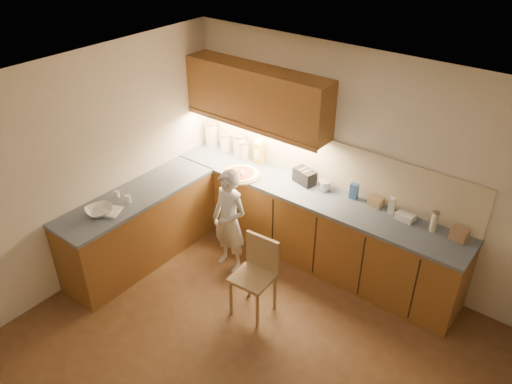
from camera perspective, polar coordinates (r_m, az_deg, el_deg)
room at (r=4.10m, az=-1.50°, el=-2.51°), size 4.54×4.50×2.62m
l_counter at (r=6.07m, az=-0.64°, el=-3.78°), size 3.77×2.62×0.92m
backsplash at (r=5.94m, az=7.93°, el=3.54°), size 3.75×0.02×0.58m
upper_cabinets at (r=6.00m, az=0.09°, el=10.88°), size 1.95×0.36×0.73m
pizza_on_board at (r=6.15m, az=-1.76°, el=2.05°), size 0.49×0.49×0.20m
child at (r=5.80m, az=-3.06°, el=-3.35°), size 0.50×0.34×1.31m
wooden_chair at (r=5.32m, az=0.08°, el=-8.95°), size 0.43×0.43×0.89m
mixing_bowl at (r=5.69m, az=-17.46°, el=-2.07°), size 0.36×0.36×0.07m
canister_a at (r=6.83m, az=-5.13°, el=6.58°), size 0.17×0.17×0.35m
canister_b at (r=6.69m, az=-3.53°, el=5.62°), size 0.14×0.14×0.25m
canister_c at (r=6.51m, az=-1.85°, el=5.25°), size 0.17×0.17×0.32m
canister_d at (r=6.50m, az=-1.45°, el=4.81°), size 0.15×0.15×0.25m
oil_jug at (r=6.37m, az=0.32°, el=4.54°), size 0.12×0.09×0.34m
toaster at (r=5.99m, az=5.58°, el=1.79°), size 0.31×0.22×0.18m
steel_pot at (r=5.90m, az=7.85°, el=0.79°), size 0.16×0.16×0.12m
blue_box at (r=5.77m, az=11.13°, el=0.09°), size 0.10×0.07×0.19m
card_box_a at (r=5.71m, az=13.53°, el=-1.06°), size 0.16×0.12×0.11m
white_bottle at (r=5.60m, az=15.25°, el=-1.51°), size 0.07×0.07×0.19m
flat_pack at (r=5.57m, az=16.71°, el=-2.69°), size 0.21×0.15×0.08m
tall_jar at (r=5.44m, az=19.70°, el=-3.18°), size 0.08×0.08×0.24m
card_box_b at (r=5.44m, az=22.22°, el=-4.48°), size 0.17×0.14×0.13m
dough_cloth at (r=5.71m, az=-16.64°, el=-2.08°), size 0.35×0.32×0.02m
spice_jar_a at (r=5.94m, az=-15.59°, el=-0.21°), size 0.06×0.06×0.07m
spice_jar_b at (r=5.79m, az=-14.44°, el=-0.79°), size 0.08×0.08×0.09m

